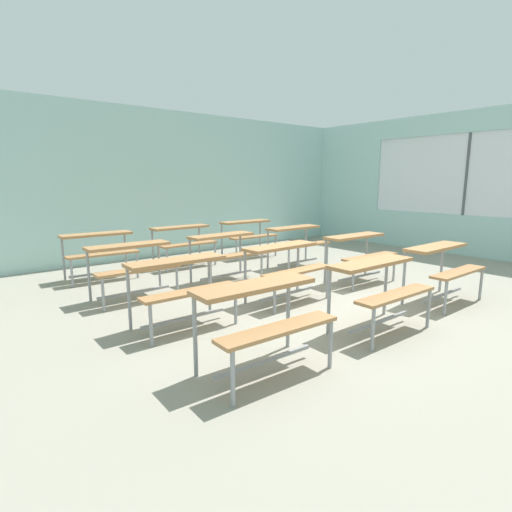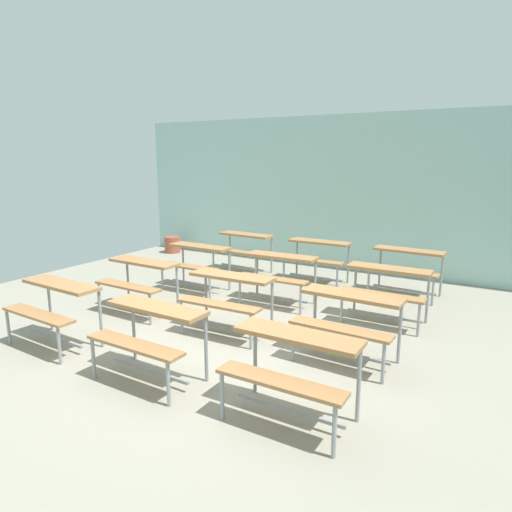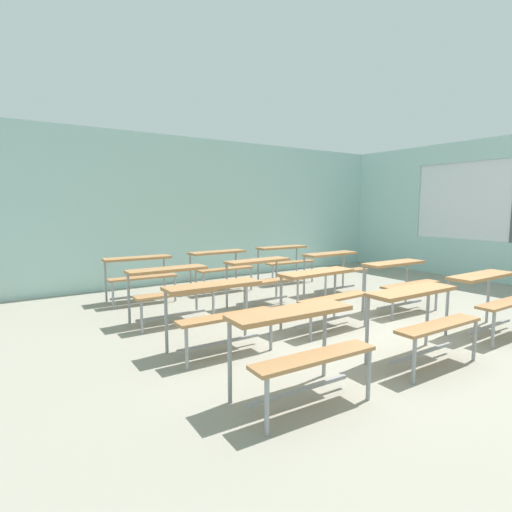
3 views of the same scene
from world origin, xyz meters
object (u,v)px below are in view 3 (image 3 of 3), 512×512
(desk_bench_r0c2, at_px, (490,290))
(desk_bench_r1c1, at_px, (323,286))
(desk_bench_r2c2, at_px, (334,263))
(desk_bench_r1c2, at_px, (399,274))
(desk_bench_r2c0, at_px, (170,282))
(desk_bench_r3c1, at_px, (220,261))
(desk_bench_r3c0, at_px, (140,268))
(desk_bench_r0c0, at_px, (298,334))
(desk_bench_r2c1, at_px, (262,271))
(desk_bench_r3c2, at_px, (285,255))
(desk_bench_r0c1, at_px, (421,308))
(desk_bench_r1c0, at_px, (218,301))

(desk_bench_r0c2, height_order, desk_bench_r1c1, same)
(desk_bench_r2c2, bearing_deg, desk_bench_r1c2, -91.75)
(desk_bench_r1c2, height_order, desk_bench_r2c0, same)
(desk_bench_r1c1, relative_size, desk_bench_r3c1, 1.01)
(desk_bench_r3c0, bearing_deg, desk_bench_r0c0, -87.29)
(desk_bench_r1c2, relative_size, desk_bench_r2c2, 1.02)
(desk_bench_r2c0, relative_size, desk_bench_r2c1, 0.99)
(desk_bench_r3c0, height_order, desk_bench_r3c2, same)
(desk_bench_r0c1, height_order, desk_bench_r1c0, same)
(desk_bench_r1c1, distance_m, desk_bench_r3c0, 3.17)
(desk_bench_r0c1, relative_size, desk_bench_r0c2, 1.01)
(desk_bench_r0c1, distance_m, desk_bench_r3c0, 4.46)
(desk_bench_r1c1, bearing_deg, desk_bench_r3c1, 87.48)
(desk_bench_r1c0, relative_size, desk_bench_r2c2, 1.01)
(desk_bench_r1c0, relative_size, desk_bench_r2c0, 1.00)
(desk_bench_r2c1, bearing_deg, desk_bench_r0c2, -62.00)
(desk_bench_r2c1, xyz_separation_m, desk_bench_r3c0, (-1.51, 1.39, 0.00))
(desk_bench_r1c0, relative_size, desk_bench_r2c1, 0.99)
(desk_bench_r0c0, relative_size, desk_bench_r1c0, 1.01)
(desk_bench_r3c0, bearing_deg, desk_bench_r1c2, -39.11)
(desk_bench_r2c2, xyz_separation_m, desk_bench_r3c2, (-0.05, 1.40, 0.00))
(desk_bench_r2c2, height_order, desk_bench_r3c0, same)
(desk_bench_r1c0, relative_size, desk_bench_r3c1, 1.01)
(desk_bench_r0c0, height_order, desk_bench_r0c2, same)
(desk_bench_r2c1, relative_size, desk_bench_r3c1, 1.01)
(desk_bench_r1c0, bearing_deg, desk_bench_r1c1, 0.41)
(desk_bench_r0c2, xyz_separation_m, desk_bench_r2c2, (0.06, 2.74, 0.00))
(desk_bench_r3c1, bearing_deg, desk_bench_r2c0, -138.16)
(desk_bench_r1c0, relative_size, desk_bench_r3c0, 0.98)
(desk_bench_r1c0, bearing_deg, desk_bench_r3c0, 90.69)
(desk_bench_r1c1, distance_m, desk_bench_r2c1, 1.38)
(desk_bench_r0c2, bearing_deg, desk_bench_r0c0, 180.00)
(desk_bench_r0c0, relative_size, desk_bench_r3c0, 1.00)
(desk_bench_r2c2, relative_size, desk_bench_r3c0, 0.98)
(desk_bench_r0c1, xyz_separation_m, desk_bench_r1c1, (-0.02, 1.40, 0.00))
(desk_bench_r0c0, distance_m, desk_bench_r2c0, 2.70)
(desk_bench_r1c0, bearing_deg, desk_bench_r0c1, -41.06)
(desk_bench_r1c1, bearing_deg, desk_bench_r0c1, -91.15)
(desk_bench_r0c0, height_order, desk_bench_r3c1, same)
(desk_bench_r1c2, bearing_deg, desk_bench_r2c0, 158.35)
(desk_bench_r0c1, xyz_separation_m, desk_bench_r0c2, (1.53, 0.06, 0.00))
(desk_bench_r0c0, height_order, desk_bench_r2c0, same)
(desk_bench_r2c1, bearing_deg, desk_bench_r1c2, -43.31)
(desk_bench_r0c2, distance_m, desk_bench_r2c0, 4.11)
(desk_bench_r2c1, bearing_deg, desk_bench_r3c2, 40.23)
(desk_bench_r0c2, relative_size, desk_bench_r2c2, 1.00)
(desk_bench_r0c0, bearing_deg, desk_bench_r2c2, 43.57)
(desk_bench_r0c0, relative_size, desk_bench_r2c1, 1.01)
(desk_bench_r0c1, bearing_deg, desk_bench_r1c1, 92.06)
(desk_bench_r1c1, height_order, desk_bench_r3c2, same)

